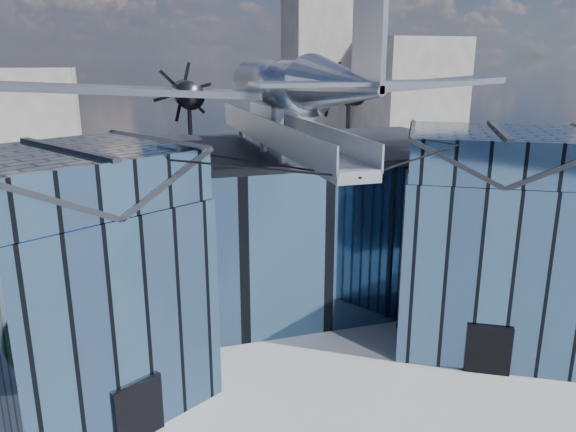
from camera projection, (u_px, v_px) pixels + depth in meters
name	position (u px, v px, depth m)	size (l,w,h in m)	color
ground_plane	(299.00, 355.00, 30.09)	(120.00, 120.00, 0.00)	gray
museum	(269.00, 226.00, 33.93)	(32.88, 24.50, 17.60)	#3F5E82
bg_towers	(190.00, 99.00, 74.18)	(77.00, 24.50, 26.00)	gray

